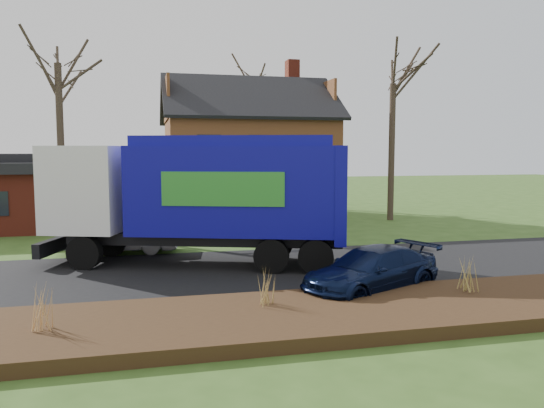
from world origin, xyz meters
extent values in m
plane|color=#2F4C19|center=(0.00, 0.00, 0.00)|extent=(120.00, 120.00, 0.00)
cube|color=black|center=(0.00, 0.00, 0.01)|extent=(80.00, 7.00, 0.02)
cube|color=black|center=(0.00, -5.30, 0.15)|extent=(80.00, 3.50, 0.30)
cube|color=beige|center=(2.00, 14.00, 1.35)|extent=(9.00, 7.50, 2.70)
cube|color=#532E17|center=(2.00, 14.00, 4.10)|extent=(9.00, 7.50, 2.80)
cube|color=maroon|center=(5.00, 15.00, 8.46)|extent=(0.70, 0.90, 1.60)
cube|color=beige|center=(-4.20, 13.50, 1.30)|extent=(3.50, 5.50, 2.60)
cube|color=black|center=(-4.20, 13.50, 2.72)|extent=(3.90, 5.90, 0.24)
cylinder|color=black|center=(-5.69, 1.48, 0.55)|extent=(1.17, 0.70, 1.11)
cylinder|color=black|center=(-4.98, 3.60, 0.55)|extent=(1.17, 0.70, 1.11)
cylinder|color=black|center=(0.07, -0.44, 0.55)|extent=(1.17, 0.70, 1.11)
cylinder|color=black|center=(0.78, 1.68, 0.55)|extent=(1.17, 0.70, 1.11)
cylinder|color=black|center=(1.39, -0.88, 0.55)|extent=(1.17, 0.70, 1.11)
cylinder|color=black|center=(2.09, 1.24, 0.55)|extent=(1.17, 0.70, 1.11)
cube|color=black|center=(-1.80, 1.36, 0.91)|extent=(9.09, 4.11, 0.37)
cube|color=white|center=(-5.58, 2.63, 2.56)|extent=(3.17, 3.30, 2.88)
cube|color=black|center=(-6.70, 3.00, 2.72)|extent=(0.82, 2.25, 0.96)
cube|color=black|center=(-6.80, 3.03, 0.59)|extent=(1.10, 2.61, 0.48)
cube|color=#0E0B87|center=(-0.84, 1.04, 2.56)|extent=(7.21, 4.65, 2.88)
cube|color=#0E0B87|center=(-0.84, 1.04, 4.15)|extent=(6.80, 4.25, 0.32)
cube|color=#0E0B87|center=(2.45, -0.05, 2.45)|extent=(1.21, 2.69, 3.09)
cube|color=#2E8E2E|center=(-1.42, -0.19, 2.66)|extent=(3.65, 1.25, 1.06)
cube|color=#2E8E2E|center=(-0.56, 2.38, 2.66)|extent=(3.65, 1.25, 1.06)
imported|color=#A3A5AB|center=(-4.71, 4.26, 0.72)|extent=(4.56, 2.18, 1.44)
imported|color=black|center=(2.12, -3.40, 0.63)|extent=(4.65, 3.40, 1.25)
cylinder|color=#392E22|center=(-7.58, 10.36, 3.95)|extent=(0.33, 0.33, 7.90)
cylinder|color=#3D2F24|center=(9.54, 10.76, 3.75)|extent=(0.34, 0.34, 7.51)
cylinder|color=#443329|center=(3.95, 21.35, 4.14)|extent=(0.32, 0.32, 8.28)
cone|color=tan|center=(-5.72, -5.43, 0.75)|extent=(0.04, 0.04, 0.89)
cone|color=tan|center=(-5.87, -5.43, 0.75)|extent=(0.04, 0.04, 0.89)
cone|color=tan|center=(-5.57, -5.43, 0.75)|extent=(0.04, 0.04, 0.89)
cone|color=tan|center=(-5.72, -5.31, 0.75)|extent=(0.04, 0.04, 0.89)
cone|color=tan|center=(-5.72, -5.55, 0.75)|extent=(0.04, 0.04, 0.89)
cone|color=#9F8146|center=(-1.06, -4.74, 0.75)|extent=(0.04, 0.04, 0.90)
cone|color=#9F8146|center=(-1.20, -4.74, 0.75)|extent=(0.04, 0.04, 0.90)
cone|color=#9F8146|center=(-0.91, -4.74, 0.75)|extent=(0.04, 0.04, 0.90)
cone|color=#9F8146|center=(-1.06, -4.63, 0.75)|extent=(0.04, 0.04, 0.90)
cone|color=#9F8146|center=(-1.06, -4.86, 0.75)|extent=(0.04, 0.04, 0.90)
cone|color=#9E8745|center=(4.12, -4.75, 0.74)|extent=(0.04, 0.04, 0.89)
cone|color=#9E8745|center=(3.96, -4.75, 0.74)|extent=(0.04, 0.04, 0.89)
cone|color=#9E8745|center=(4.28, -4.75, 0.74)|extent=(0.04, 0.04, 0.89)
cone|color=#9E8745|center=(4.12, -4.63, 0.74)|extent=(0.04, 0.04, 0.89)
cone|color=#9E8745|center=(4.12, -4.88, 0.74)|extent=(0.04, 0.04, 0.89)
camera|label=1|loc=(-3.68, -16.33, 3.81)|focal=35.00mm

